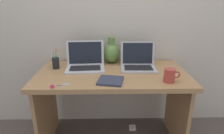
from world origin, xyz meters
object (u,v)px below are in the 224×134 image
object	(u,v)px
scissors	(56,86)
pen_cup	(56,63)
laptop_left	(85,61)
power_brick	(132,128)
coffee_mug	(170,75)
notebook_stack	(110,81)
laptop_right	(138,61)
green_vase	(112,53)

from	to	relation	value
scissors	pen_cup	bearing A→B (deg)	104.19
laptop_left	power_brick	xyz separation A→B (m)	(0.48, 0.04, -0.79)
coffee_mug	scissors	size ratio (longest dim) A/B	0.89
notebook_stack	power_brick	bearing A→B (deg)	56.65
notebook_stack	scissors	size ratio (longest dim) A/B	1.31
laptop_right	green_vase	xyz separation A→B (m)	(-0.25, 0.17, 0.04)
notebook_stack	pen_cup	world-z (taller)	pen_cup
power_brick	laptop_left	bearing A→B (deg)	-174.83
laptop_right	pen_cup	distance (m)	0.78
laptop_right	pen_cup	bearing A→B (deg)	-179.43
laptop_right	power_brick	world-z (taller)	laptop_right
notebook_stack	coffee_mug	world-z (taller)	coffee_mug
laptop_right	pen_cup	world-z (taller)	laptop_right
green_vase	pen_cup	size ratio (longest dim) A/B	1.40
laptop_right	green_vase	world-z (taller)	green_vase
laptop_right	green_vase	distance (m)	0.30
laptop_right	scissors	bearing A→B (deg)	-148.93
laptop_left	notebook_stack	size ratio (longest dim) A/B	1.93
laptop_left	notebook_stack	xyz separation A→B (m)	(0.23, -0.33, -0.06)
laptop_right	power_brick	distance (m)	0.79
laptop_left	coffee_mug	size ratio (longest dim) A/B	2.85
laptop_right	coffee_mug	world-z (taller)	laptop_right
notebook_stack	laptop_left	bearing A→B (deg)	125.48
laptop_left	coffee_mug	distance (m)	0.78
coffee_mug	scissors	distance (m)	0.88
notebook_stack	coffee_mug	bearing A→B (deg)	-0.94
coffee_mug	pen_cup	bearing A→B (deg)	161.55
laptop_left	coffee_mug	xyz separation A→B (m)	(0.70, -0.34, -0.01)
power_brick	coffee_mug	bearing A→B (deg)	-59.68
pen_cup	laptop_left	bearing A→B (deg)	2.12
coffee_mug	pen_cup	xyz separation A→B (m)	(-0.98, 0.33, 0.00)
laptop_right	power_brick	size ratio (longest dim) A/B	4.71
pen_cup	power_brick	world-z (taller)	pen_cup
scissors	coffee_mug	bearing A→B (deg)	4.72
pen_cup	power_brick	xyz separation A→B (m)	(0.76, 0.05, -0.78)
laptop_right	scissors	xyz separation A→B (m)	(-0.67, -0.41, -0.06)
coffee_mug	scissors	xyz separation A→B (m)	(-0.88, -0.07, -0.05)
notebook_stack	scissors	bearing A→B (deg)	-168.96
laptop_left	notebook_stack	distance (m)	0.41
scissors	power_brick	world-z (taller)	scissors
notebook_stack	scissors	world-z (taller)	notebook_stack
power_brick	notebook_stack	bearing A→B (deg)	-123.35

